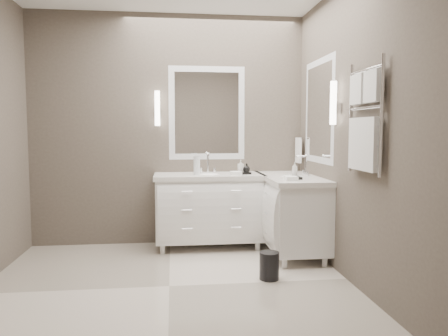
{
  "coord_description": "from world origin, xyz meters",
  "views": [
    {
      "loc": [
        0.04,
        -3.71,
        1.35
      ],
      "look_at": [
        0.56,
        0.7,
        0.96
      ],
      "focal_mm": 35.0,
      "sensor_mm": 36.0,
      "label": 1
    }
  ],
  "objects": [
    {
      "name": "water_bottle",
      "position": [
        0.31,
        1.16,
        0.95
      ],
      "size": [
        0.09,
        0.09,
        0.21
      ],
      "primitive_type": "cylinder",
      "rotation": [
        0.0,
        0.0,
        0.21
      ],
      "color": "silver",
      "rests_on": "vanity_back"
    },
    {
      "name": "waste_bin",
      "position": [
        0.9,
        0.07,
        0.12
      ],
      "size": [
        0.2,
        0.2,
        0.25
      ],
      "primitive_type": "cylinder",
      "rotation": [
        0.0,
        0.0,
        -0.16
      ],
      "color": "black",
      "rests_on": "floor"
    },
    {
      "name": "towel_ladder",
      "position": [
        1.55,
        -0.4,
        1.39
      ],
      "size": [
        0.06,
        0.58,
        0.9
      ],
      "color": "white",
      "rests_on": "wall_right"
    },
    {
      "name": "vanity_back",
      "position": [
        0.45,
        1.23,
        0.49
      ],
      "size": [
        1.24,
        0.59,
        0.97
      ],
      "color": "white",
      "rests_on": "floor"
    },
    {
      "name": "mirror_right",
      "position": [
        1.59,
        0.8,
        1.55
      ],
      "size": [
        0.02,
        0.9,
        1.1
      ],
      "color": "white",
      "rests_on": "wall_right"
    },
    {
      "name": "soap_bottle_b",
      "position": [
        0.87,
        1.14,
        0.92
      ],
      "size": [
        0.08,
        0.08,
        0.1
      ],
      "primitive_type": "imported",
      "rotation": [
        0.0,
        0.0,
        0.05
      ],
      "color": "black",
      "rests_on": "amenity_tray_back"
    },
    {
      "name": "sconce_back",
      "position": [
        -0.13,
        1.43,
        1.59
      ],
      "size": [
        0.06,
        0.06,
        0.4
      ],
      "color": "white",
      "rests_on": "wall_back"
    },
    {
      "name": "vanity_right",
      "position": [
        1.33,
        0.9,
        0.49
      ],
      "size": [
        0.59,
        1.24,
        0.97
      ],
      "color": "white",
      "rests_on": "floor"
    },
    {
      "name": "amenity_tray_back",
      "position": [
        0.84,
        1.17,
        0.86
      ],
      "size": [
        0.17,
        0.13,
        0.02
      ],
      "primitive_type": "cube",
      "rotation": [
        0.0,
        0.0,
        0.13
      ],
      "color": "black",
      "rests_on": "vanity_back"
    },
    {
      "name": "towel_bar_corner",
      "position": [
        1.54,
        1.36,
        1.12
      ],
      "size": [
        0.03,
        0.22,
        0.3
      ],
      "color": "white",
      "rests_on": "wall_right"
    },
    {
      "name": "wall_back",
      "position": [
        0.0,
        1.5,
        1.35
      ],
      "size": [
        3.2,
        0.01,
        2.7
      ],
      "primitive_type": "cube",
      "color": "#514941",
      "rests_on": "floor"
    },
    {
      "name": "sconce_right",
      "position": [
        1.53,
        0.22,
        1.59
      ],
      "size": [
        0.06,
        0.06,
        0.4
      ],
      "color": "white",
      "rests_on": "wall_right"
    },
    {
      "name": "mirror_back",
      "position": [
        0.45,
        1.49,
        1.55
      ],
      "size": [
        0.9,
        0.02,
        1.1
      ],
      "color": "white",
      "rests_on": "wall_back"
    },
    {
      "name": "wall_right",
      "position": [
        1.6,
        0.0,
        1.35
      ],
      "size": [
        0.01,
        3.0,
        2.7
      ],
      "primitive_type": "cube",
      "color": "#514941",
      "rests_on": "floor"
    },
    {
      "name": "wall_front",
      "position": [
        0.0,
        -1.5,
        1.35
      ],
      "size": [
        3.2,
        0.01,
        2.7
      ],
      "primitive_type": "cube",
      "color": "#514941",
      "rests_on": "floor"
    },
    {
      "name": "soap_bottle_c",
      "position": [
        1.28,
        0.62,
        0.95
      ],
      "size": [
        0.07,
        0.07,
        0.15
      ],
      "primitive_type": "imported",
      "rotation": [
        0.0,
        0.0,
        -0.32
      ],
      "color": "white",
      "rests_on": "amenity_tray_right"
    },
    {
      "name": "soap_bottle_a",
      "position": [
        0.81,
        1.19,
        0.94
      ],
      "size": [
        0.06,
        0.07,
        0.14
      ],
      "primitive_type": "imported",
      "rotation": [
        0.0,
        0.0,
        0.03
      ],
      "color": "white",
      "rests_on": "amenity_tray_back"
    },
    {
      "name": "floor",
      "position": [
        0.0,
        0.0,
        -0.01
      ],
      "size": [
        3.2,
        3.0,
        0.01
      ],
      "primitive_type": "cube",
      "color": "silver",
      "rests_on": "ground"
    },
    {
      "name": "amenity_tray_right",
      "position": [
        1.28,
        0.62,
        0.86
      ],
      "size": [
        0.13,
        0.17,
        0.03
      ],
      "primitive_type": "cube",
      "rotation": [
        0.0,
        0.0,
        -0.04
      ],
      "color": "black",
      "rests_on": "vanity_right"
    }
  ]
}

